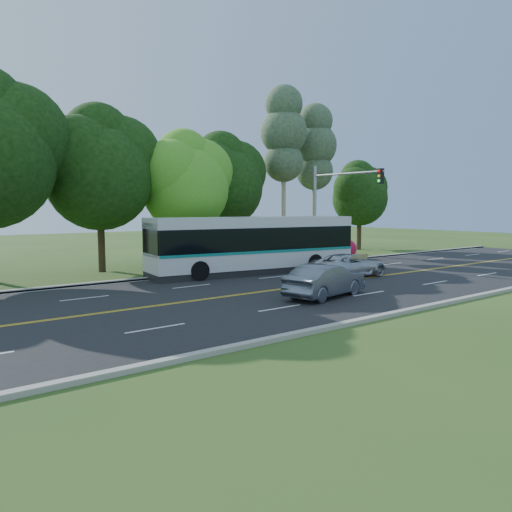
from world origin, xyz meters
TOP-DOWN VIEW (x-y plane):
  - ground at (0.00, 0.00)m, footprint 120.00×120.00m
  - road at (0.00, 0.00)m, footprint 60.00×14.00m
  - curb_north at (0.00, 7.15)m, footprint 60.00×0.30m
  - curb_south at (0.00, -7.15)m, footprint 60.00×0.30m
  - grass_verge at (0.00, 9.00)m, footprint 60.00×4.00m
  - lane_markings at (-0.09, 0.00)m, footprint 57.60×13.82m
  - tree_row at (-5.15, 12.13)m, footprint 44.70×9.10m
  - bougainvillea_hedge at (7.18, 8.15)m, footprint 9.50×2.25m
  - traffic_signal at (6.49, 5.40)m, footprint 0.42×6.10m
  - transit_bus at (-0.31, 5.70)m, footprint 13.42×4.55m
  - sedan at (-2.78, -2.88)m, footprint 4.79×2.49m
  - suv at (3.06, 0.91)m, footprint 4.95×2.44m

SIDE VIEW (x-z plane):
  - ground at x=0.00m, z-range 0.00..0.00m
  - road at x=0.00m, z-range 0.00..0.02m
  - lane_markings at x=-0.09m, z-range 0.02..0.02m
  - grass_verge at x=0.00m, z-range 0.00..0.10m
  - curb_north at x=0.00m, z-range 0.00..0.15m
  - curb_south at x=0.00m, z-range 0.00..0.15m
  - suv at x=3.06m, z-range 0.02..1.37m
  - bougainvillea_hedge at x=7.18m, z-range -0.03..1.47m
  - sedan at x=-2.78m, z-range 0.02..1.52m
  - transit_bus at x=-0.31m, z-range 0.00..3.45m
  - traffic_signal at x=6.49m, z-range 1.17..8.17m
  - tree_row at x=-5.15m, z-range -0.19..13.65m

